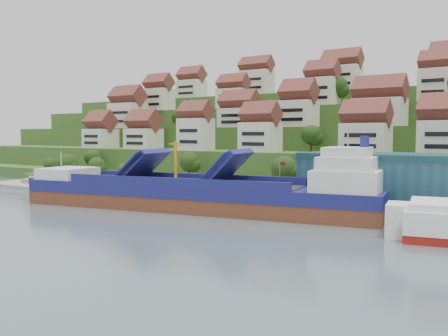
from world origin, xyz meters
The scene contains 9 objects.
ground centered at (0.00, 0.00, 0.00)m, with size 300.00×300.00×0.00m, color slate.
quay centered at (20.00, 15.00, 1.10)m, with size 180.00×14.00×2.20m, color gray.
pebble_beach centered at (-58.00, 12.00, 0.50)m, with size 45.00×20.00×1.00m, color gray.
hillside centered at (0.00, 103.55, 10.66)m, with size 260.00×128.00×31.00m.
hillside_village centered at (3.72, 60.94, 24.56)m, with size 156.52×63.42×29.47m.
hillside_trees centered at (-12.46, 44.22, 16.47)m, with size 139.15×62.36×31.69m.
flagpole centered at (18.11, 10.00, 6.88)m, with size 1.28×0.16×8.00m.
beach_huts centered at (-60.00, 10.75, 2.10)m, with size 14.40×3.70×2.20m.
cargo_ship centered at (5.18, -0.10, 3.28)m, with size 78.48×26.13×17.20m.
Camera 1 is at (66.85, -82.29, 16.15)m, focal length 40.00 mm.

